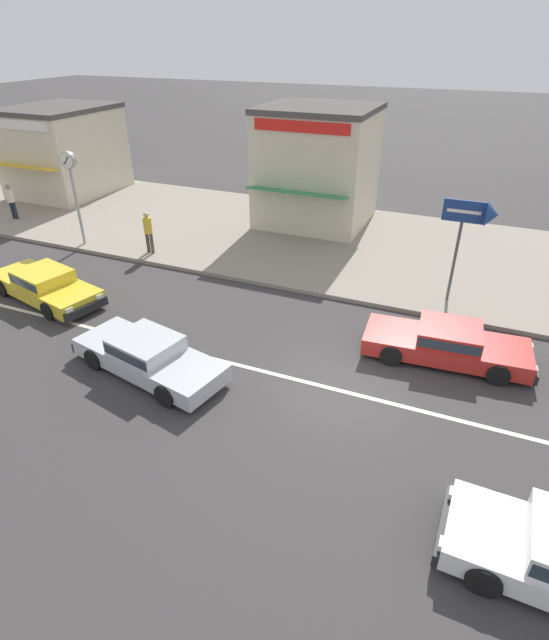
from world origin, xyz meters
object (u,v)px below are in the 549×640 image
at_px(sedan_yellow_1, 45,284).
at_px(pedestrian_by_shop, 148,229).
at_px(sedan_red_0, 447,343).
at_px(sedan_silver_3, 148,355).
at_px(shopfront_corner_warung, 64,150).
at_px(street_clock, 71,176).
at_px(shopfront_mid_block, 317,166).
at_px(pedestrian_near_clock, 11,199).
at_px(arrow_signboard, 483,219).

bearing_deg(sedan_yellow_1, pedestrian_by_shop, 76.18).
bearing_deg(pedestrian_by_shop, sedan_red_0, -14.06).
xyz_separation_m(sedan_silver_3, shopfront_corner_warung, (-14.13, 12.66, 1.88)).
bearing_deg(street_clock, shopfront_corner_warung, 135.43).
height_order(sedan_red_0, pedestrian_by_shop, pedestrian_by_shop).
xyz_separation_m(sedan_yellow_1, street_clock, (-2.12, 4.33, 2.50)).
bearing_deg(shopfront_mid_block, sedan_red_0, -53.12).
relative_size(sedan_red_0, shopfront_mid_block, 0.86).
height_order(sedan_yellow_1, shopfront_mid_block, shopfront_mid_block).
bearing_deg(sedan_red_0, pedestrian_near_clock, 168.88).
distance_m(sedan_yellow_1, street_clock, 5.44).
relative_size(sedan_red_0, sedan_yellow_1, 0.96).
height_order(sedan_silver_3, street_clock, street_clock).
bearing_deg(sedan_red_0, shopfront_mid_block, 126.88).
distance_m(street_clock, shopfront_corner_warung, 8.73).
distance_m(street_clock, pedestrian_near_clock, 5.83).
height_order(sedan_red_0, sedan_yellow_1, same).
bearing_deg(pedestrian_by_shop, pedestrian_near_clock, 173.10).
relative_size(sedan_red_0, pedestrian_near_clock, 2.81).
bearing_deg(sedan_silver_3, sedan_red_0, 26.96).
bearing_deg(pedestrian_by_shop, shopfront_corner_warung, 148.14).
distance_m(pedestrian_near_clock, pedestrian_by_shop, 8.67).
bearing_deg(sedan_silver_3, street_clock, 140.43).
distance_m(street_clock, pedestrian_by_shop, 3.76).
bearing_deg(street_clock, sedan_yellow_1, -63.93).
height_order(street_clock, shopfront_corner_warung, shopfront_corner_warung).
relative_size(shopfront_corner_warung, shopfront_mid_block, 1.14).
bearing_deg(shopfront_corner_warung, sedan_silver_3, -41.86).
height_order(sedan_red_0, sedan_silver_3, same).
relative_size(street_clock, arrow_signboard, 1.11).
height_order(pedestrian_near_clock, shopfront_corner_warung, shopfront_corner_warung).
relative_size(street_clock, pedestrian_by_shop, 2.24).
bearing_deg(sedan_red_0, shopfront_corner_warung, 157.55).
bearing_deg(sedan_red_0, arrow_signboard, 85.76).
height_order(street_clock, pedestrian_by_shop, street_clock).
height_order(arrow_signboard, shopfront_corner_warung, shopfront_corner_warung).
bearing_deg(shopfront_corner_warung, sedan_yellow_1, -51.45).
distance_m(pedestrian_near_clock, shopfront_mid_block, 14.70).
distance_m(sedan_silver_3, arrow_signboard, 10.84).
relative_size(pedestrian_near_clock, shopfront_mid_block, 0.30).
bearing_deg(sedan_silver_3, arrow_signboard, 43.40).
xyz_separation_m(sedan_red_0, street_clock, (-15.33, 2.79, 2.50)).
relative_size(sedan_yellow_1, street_clock, 1.26).
bearing_deg(shopfront_mid_block, pedestrian_near_clock, -158.16).
relative_size(arrow_signboard, pedestrian_by_shop, 2.02).
distance_m(sedan_yellow_1, arrow_signboard, 14.60).
height_order(sedan_red_0, shopfront_corner_warung, shopfront_corner_warung).
height_order(sedan_silver_3, shopfront_corner_warung, shopfront_corner_warung).
bearing_deg(sedan_yellow_1, shopfront_corner_warung, 128.55).
xyz_separation_m(arrow_signboard, shopfront_mid_block, (-7.39, 6.03, -0.35)).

